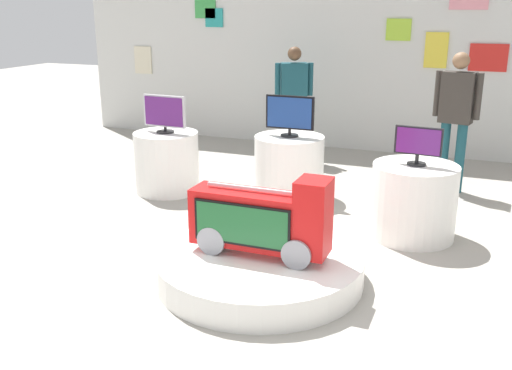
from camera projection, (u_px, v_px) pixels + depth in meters
ground_plane at (272, 305)px, 4.57m from camera, size 30.00×30.00×0.00m
back_wall_display at (395, 46)px, 8.84m from camera, size 10.82×0.13×3.28m
main_display_pedestal at (260, 267)px, 4.95m from camera, size 1.75×1.75×0.24m
novelty_firetruck_tv at (262, 222)px, 4.82m from camera, size 1.17×0.36×0.70m
display_pedestal_center_rear at (413, 201)px, 5.82m from camera, size 0.84×0.84×0.75m
tv_on_center_rear at (418, 144)px, 5.64m from camera, size 0.45×0.19×0.38m
display_pedestal_right_rear at (167, 162)px, 7.25m from camera, size 0.79×0.79×0.75m
tv_on_right_rear at (164, 113)px, 7.07m from camera, size 0.57×0.22×0.45m
display_pedestal_far_right at (289, 167)px, 7.05m from camera, size 0.83×0.83×0.75m
tv_on_far_right at (290, 114)px, 6.86m from camera, size 0.58×0.21×0.48m
shopper_browsing_near_truck at (456, 112)px, 7.07m from camera, size 0.55×0.27×1.71m
shopper_browsing_rear at (294, 94)px, 8.57m from camera, size 0.51×0.34×1.66m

